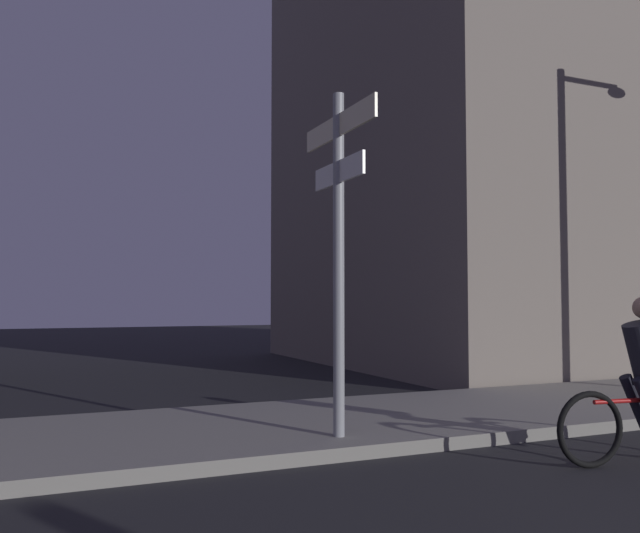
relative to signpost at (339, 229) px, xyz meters
name	(u,v)px	position (x,y,z in m)	size (l,w,h in m)	color
sidewalk_kerb	(374,420)	(0.98, 1.03, -2.26)	(40.00, 3.09, 0.14)	gray
signpost	(339,229)	(0.00, 0.00, 0.00)	(0.12, 1.70, 3.66)	gray
building_right_block	(549,31)	(10.02, 7.54, 6.70)	(12.82, 9.84, 18.06)	slate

